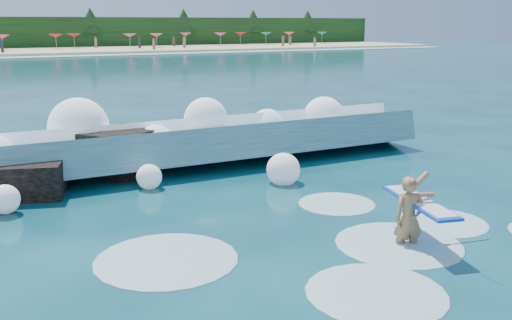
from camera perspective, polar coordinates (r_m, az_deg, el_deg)
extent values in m
plane|color=#07303A|center=(10.27, -2.31, -9.78)|extent=(200.00, 200.00, 0.00)
cube|color=teal|center=(16.18, -14.21, 0.33)|extent=(19.29, 2.94, 1.61)
cube|color=white|center=(16.85, -14.95, 2.48)|extent=(19.29, 1.36, 0.75)
cube|color=black|center=(14.78, -22.06, -2.04)|extent=(2.12, 1.86, 0.99)
cube|color=black|center=(16.33, -13.12, 0.52)|extent=(2.54, 2.47, 1.39)
imported|color=#A6764D|center=(11.00, 15.05, -5.70)|extent=(0.67, 0.55, 1.60)
cube|color=blue|center=(11.14, 16.03, -4.04)|extent=(1.03, 2.24, 0.05)
cube|color=silver|center=(11.13, 16.04, -3.98)|extent=(0.90, 2.04, 0.05)
cylinder|color=black|center=(10.37, 20.26, -7.74)|extent=(0.01, 0.91, 0.43)
sphere|color=white|center=(16.78, -17.31, 3.08)|extent=(1.71, 1.71, 1.71)
sphere|color=white|center=(16.43, -9.97, 1.63)|extent=(1.08, 1.08, 1.08)
sphere|color=white|center=(16.94, -5.04, 4.08)|extent=(1.29, 1.29, 1.29)
sphere|color=white|center=(18.27, 1.16, 3.36)|extent=(1.14, 1.14, 1.14)
sphere|color=white|center=(18.99, 6.80, 4.27)|extent=(1.36, 1.36, 1.36)
sphere|color=white|center=(13.55, -23.82, -3.62)|extent=(0.64, 0.64, 0.64)
sphere|color=white|center=(14.57, -10.64, -1.67)|extent=(0.64, 0.64, 0.64)
sphere|color=white|center=(14.83, 2.75, -0.98)|extent=(0.88, 0.88, 0.88)
ellipsoid|color=silver|center=(11.21, 14.08, -8.15)|extent=(2.41, 2.41, 0.12)
ellipsoid|color=silver|center=(9.24, 11.93, -12.86)|extent=(2.22, 2.22, 0.11)
ellipsoid|color=silver|center=(12.62, 18.13, -5.94)|extent=(1.88, 1.88, 0.09)
ellipsoid|color=silver|center=(10.33, -8.93, -9.80)|extent=(2.58, 2.58, 0.13)
ellipsoid|color=silver|center=(13.34, 8.08, -4.34)|extent=(1.80, 1.80, 0.09)
cone|color=#D63E65|center=(86.62, -24.06, 11.20)|extent=(2.00, 2.00, 0.50)
cone|color=red|center=(89.49, -19.40, 11.63)|extent=(2.00, 2.00, 0.50)
cone|color=red|center=(92.18, -17.76, 11.79)|extent=(2.00, 2.00, 0.50)
cone|color=#D63E65|center=(89.98, -12.52, 12.07)|extent=(2.00, 2.00, 0.50)
cone|color=#D63E65|center=(90.83, -9.93, 12.20)|extent=(2.00, 2.00, 0.50)
cone|color=#D63E65|center=(96.46, -7.08, 12.36)|extent=(2.00, 2.00, 0.50)
cone|color=#D63E65|center=(96.55, -3.58, 12.44)|extent=(2.00, 2.00, 0.50)
cone|color=red|center=(101.17, -1.58, 12.51)|extent=(2.00, 2.00, 0.50)
cone|color=#127660|center=(102.03, 0.98, 12.52)|extent=(2.00, 2.00, 0.50)
cone|color=#D63E65|center=(104.78, 3.31, 12.53)|extent=(2.00, 2.00, 0.50)
cone|color=#127660|center=(107.58, 6.62, 12.49)|extent=(2.00, 2.00, 0.50)
cube|color=#262633|center=(92.32, -3.70, 11.66)|extent=(0.35, 0.22, 1.36)
cube|color=brown|center=(91.63, -15.73, 11.19)|extent=(0.35, 0.22, 1.38)
cube|color=#8C664C|center=(87.87, -2.68, 11.59)|extent=(0.35, 0.22, 1.38)
cube|color=#262633|center=(83.96, -20.13, 10.73)|extent=(0.35, 0.22, 1.46)
cube|color=brown|center=(98.64, 6.76, 11.76)|extent=(0.35, 0.22, 1.51)
cube|color=brown|center=(96.97, 10.21, 11.43)|extent=(0.35, 0.22, 1.54)
cube|color=#3F332D|center=(96.52, -2.98, 11.78)|extent=(0.35, 0.22, 1.46)
cube|color=#8C664C|center=(81.02, -24.05, 10.31)|extent=(0.35, 0.22, 1.43)
cube|color=#262633|center=(89.40, -1.24, 11.68)|extent=(0.35, 0.22, 1.52)
cube|color=#3F332D|center=(89.02, -20.10, 10.85)|extent=(0.35, 0.22, 1.45)
cube|color=#8C664C|center=(88.65, -11.58, 11.40)|extent=(0.35, 0.22, 1.55)
cube|color=#262633|center=(79.63, -13.11, 10.86)|extent=(0.35, 0.22, 1.47)
cube|color=brown|center=(87.24, -11.14, 11.37)|extent=(0.35, 0.22, 1.49)
cube|color=#8C664C|center=(89.72, -17.70, 11.07)|extent=(0.35, 0.22, 1.54)
cube|color=brown|center=(95.57, 0.69, 11.76)|extent=(0.35, 0.22, 1.41)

